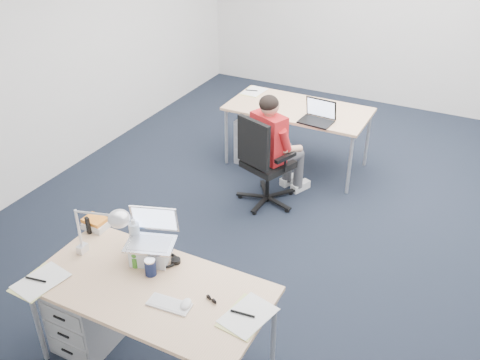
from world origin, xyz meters
name	(u,v)px	position (x,y,z in m)	size (l,w,h in m)	color
floor	(312,226)	(0.00, 0.00, 0.00)	(7.00, 7.00, 0.00)	black
room	(326,60)	(0.00, 0.00, 1.71)	(6.02, 7.02, 2.80)	silver
desk_near	(151,291)	(-0.41, -2.09, 0.68)	(1.60, 0.80, 0.73)	tan
desk_far	(298,112)	(-0.63, 1.12, 0.68)	(1.60, 0.80, 0.73)	tan
office_chair	(265,179)	(-0.61, 0.20, 0.29)	(0.82, 0.82, 1.01)	black
seated_person	(277,147)	(-0.56, 0.36, 0.60)	(0.54, 0.71, 1.19)	red
drawer_pedestal_near	(89,312)	(-0.97, -2.14, 0.28)	(0.40, 0.50, 0.55)	#A3A5A8
drawer_pedestal_far	(258,138)	(-1.10, 1.04, 0.28)	(0.40, 0.50, 0.55)	#A3A5A8
silver_laptop	(150,238)	(-0.56, -1.86, 0.91)	(0.34, 0.27, 0.36)	silver
wireless_keyboard	(169,304)	(-0.19, -2.19, 0.74)	(0.28, 0.12, 0.01)	white
computer_mouse	(186,304)	(-0.09, -2.15, 0.75)	(0.07, 0.11, 0.04)	white
headphones	(166,260)	(-0.45, -1.84, 0.75)	(0.22, 0.17, 0.04)	black
can_koozie	(150,267)	(-0.47, -2.00, 0.79)	(0.08, 0.08, 0.13)	#151E42
water_bottle	(135,234)	(-0.73, -1.81, 0.85)	(0.08, 0.08, 0.25)	silver
bear_figurine	(135,259)	(-0.61, -1.98, 0.80)	(0.07, 0.05, 0.13)	#27761F
book_stack	(95,223)	(-1.16, -1.74, 0.77)	(0.18, 0.14, 0.08)	silver
cordless_phone	(88,225)	(-1.16, -1.82, 0.80)	(0.04, 0.02, 0.14)	black
papers_left	(39,282)	(-1.09, -2.41, 0.74)	(0.23, 0.33, 0.01)	#D9DC7F
papers_right	(246,316)	(0.28, -2.06, 0.74)	(0.24, 0.34, 0.01)	#D9DC7F
sunglasses	(211,299)	(0.02, -2.03, 0.74)	(0.09, 0.04, 0.02)	black
desk_lamp	(94,230)	(-0.90, -2.02, 0.98)	(0.43, 0.16, 0.49)	silver
dark_laptop	(317,112)	(-0.32, 0.83, 0.86)	(0.35, 0.34, 0.25)	black
far_cup	(326,110)	(-0.30, 1.10, 0.78)	(0.07, 0.07, 0.10)	white
far_papers	(253,92)	(-1.30, 1.32, 0.73)	(0.22, 0.32, 0.01)	white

